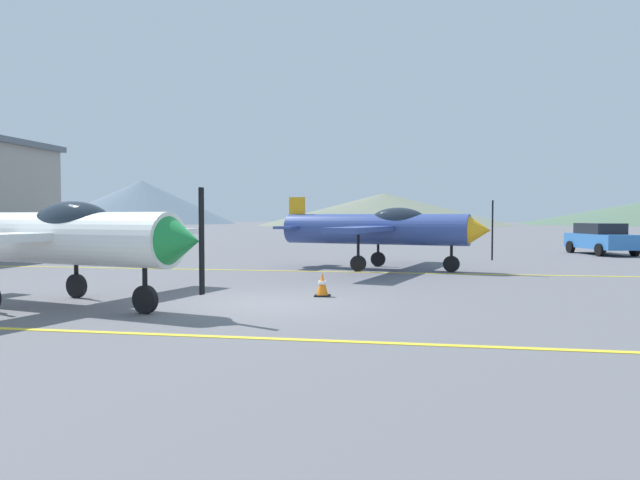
{
  "coord_description": "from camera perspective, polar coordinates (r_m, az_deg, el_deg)",
  "views": [
    {
      "loc": [
        3.43,
        -12.56,
        1.97
      ],
      "look_at": [
        0.13,
        6.0,
        1.2
      ],
      "focal_mm": 32.48,
      "sensor_mm": 36.0,
      "label": 1
    }
  ],
  "objects": [
    {
      "name": "ground_plane",
      "position": [
        13.17,
        -5.17,
        -6.27
      ],
      "size": [
        400.0,
        400.0,
        0.0
      ],
      "primitive_type": "plane",
      "color": "slate"
    },
    {
      "name": "airplane_near",
      "position": [
        13.99,
        -24.91,
        0.35
      ],
      "size": [
        7.99,
        9.07,
        2.73
      ],
      "color": "white",
      "rests_on": "ground_plane"
    },
    {
      "name": "apron_line_near",
      "position": [
        9.76,
        -10.85,
        -9.31
      ],
      "size": [
        80.0,
        0.16,
        0.01
      ],
      "primitive_type": "cube",
      "color": "yellow",
      "rests_on": "ground_plane"
    },
    {
      "name": "hill_centerleft",
      "position": [
        129.25,
        6.32,
        3.03
      ],
      "size": [
        56.11,
        56.11,
        7.13
      ],
      "primitive_type": "cone",
      "color": "slate",
      "rests_on": "ground_plane"
    },
    {
      "name": "hill_left",
      "position": [
        165.38,
        -17.17,
        3.59
      ],
      "size": [
        50.96,
        50.96,
        11.79
      ],
      "primitive_type": "cone",
      "color": "slate",
      "rests_on": "ground_plane"
    },
    {
      "name": "car_sedan",
      "position": [
        33.3,
        25.94,
        0.16
      ],
      "size": [
        2.82,
        4.61,
        1.62
      ],
      "color": "#3372BF",
      "rests_on": "ground_plane"
    },
    {
      "name": "apron_line_far",
      "position": [
        20.61,
        0.44,
        -3.13
      ],
      "size": [
        80.0,
        0.16,
        0.01
      ],
      "primitive_type": "cube",
      "color": "yellow",
      "rests_on": "ground_plane"
    },
    {
      "name": "airplane_mid",
      "position": [
        21.56,
        6.1,
        1.17
      ],
      "size": [
        7.99,
        9.07,
        2.73
      ],
      "color": "#33478C",
      "rests_on": "ground_plane"
    },
    {
      "name": "traffic_cone_front",
      "position": [
        14.28,
        0.23,
        -4.42
      ],
      "size": [
        0.36,
        0.36,
        0.59
      ],
      "color": "black",
      "rests_on": "ground_plane"
    }
  ]
}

